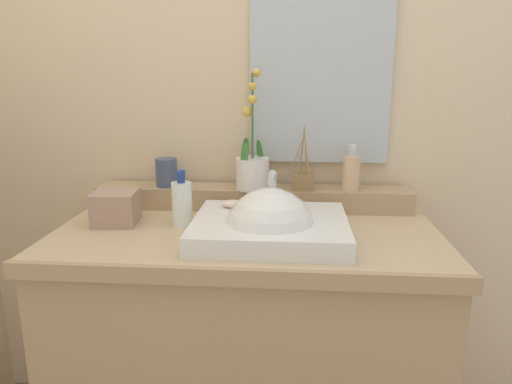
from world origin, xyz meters
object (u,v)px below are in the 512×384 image
sink_basin (270,231)px  soap_dispenser (351,172)px  potted_plant (251,166)px  tissue_box (116,208)px  tumbler_cup (167,172)px  lotion_bottle (182,202)px  soap_bar (233,204)px  reed_diffuser (303,180)px

sink_basin → soap_dispenser: (0.26, 0.29, 0.12)m
potted_plant → tissue_box: (-0.41, -0.18, -0.10)m
tumbler_cup → lotion_bottle: same height
soap_bar → tumbler_cup: tumbler_cup is taller
lotion_bottle → tissue_box: size_ratio=1.33×
tumbler_cup → reed_diffuser: reed_diffuser is taller
potted_plant → lotion_bottle: (-0.20, -0.18, -0.08)m
soap_dispenser → lotion_bottle: size_ratio=0.90×
soap_dispenser → tissue_box: (-0.74, -0.19, -0.09)m
potted_plant → tumbler_cup: (-0.30, 0.01, -0.03)m
lotion_bottle → reed_diffuser: bearing=26.9°
sink_basin → reed_diffuser: reed_diffuser is taller
sink_basin → soap_bar: bearing=136.4°
tumbler_cup → lotion_bottle: bearing=-63.5°
soap_bar → soap_dispenser: bearing=24.9°
tissue_box → potted_plant: bearing=24.5°
sink_basin → reed_diffuser: 0.32m
sink_basin → tissue_box: (-0.48, 0.10, 0.03)m
soap_dispenser → potted_plant: bearing=-179.9°
soap_bar → reed_diffuser: (0.22, 0.18, 0.04)m
soap_dispenser → tumbler_cup: size_ratio=1.59×
reed_diffuser → lotion_bottle: bearing=-153.1°
potted_plant → tumbler_cup: 0.30m
sink_basin → tissue_box: size_ratio=3.35×
sink_basin → potted_plant: (-0.08, 0.29, 0.13)m
potted_plant → lotion_bottle: 0.28m
soap_bar → soap_dispenser: 0.42m
lotion_bottle → tissue_box: (-0.21, -0.00, -0.02)m
reed_diffuser → sink_basin: bearing=-108.2°
potted_plant → soap_dispenser: size_ratio=2.56×
soap_bar → tissue_box: bearing=-178.2°
tumbler_cup → lotion_bottle: size_ratio=0.56×
soap_bar → potted_plant: size_ratio=0.18×
sink_basin → soap_bar: size_ratio=6.22×
tumbler_cup → tissue_box: (-0.11, -0.20, -0.07)m
soap_bar → soap_dispenser: soap_dispenser is taller
soap_bar → lotion_bottle: (-0.16, -0.01, 0.00)m
soap_bar → reed_diffuser: size_ratio=0.33×
soap_bar → reed_diffuser: bearing=39.6°
potted_plant → tissue_box: 0.46m
potted_plant → soap_bar: bearing=-103.3°
lotion_bottle → tumbler_cup: bearing=116.5°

